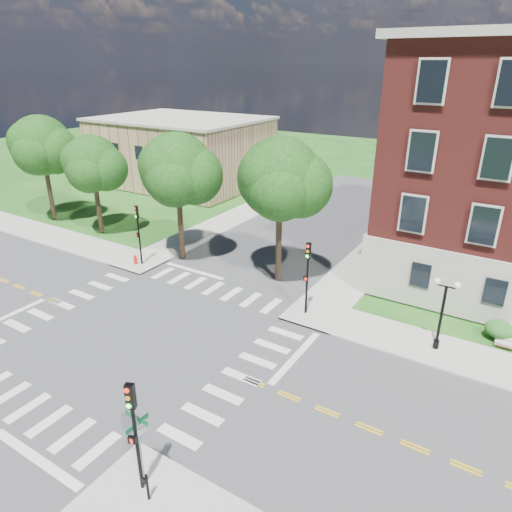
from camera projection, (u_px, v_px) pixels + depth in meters
The scene contains 19 objects.
ground at pixel (140, 336), 26.95m from camera, with size 160.00×160.00×0.00m, color #1E4D15.
road_ew at pixel (140, 336), 26.95m from camera, with size 90.00×12.00×0.01m, color #3D3D3F.
road_ns at pixel (140, 336), 26.95m from camera, with size 12.00×90.00×0.01m, color #3D3D3F.
sidewalk_ne at pixel (463, 296), 31.44m from camera, with size 34.00×34.00×0.12m.
sidewalk_nw at pixel (140, 220), 46.40m from camera, with size 34.00×34.00×0.12m.
crosswalk_east at pixel (241, 377), 23.45m from camera, with size 2.20×10.20×0.02m, color silver, non-canonical shape.
stop_bar_east at pixel (296, 357), 25.01m from camera, with size 0.40×5.50×0.00m, color silver.
secondary_building at pixel (182, 150), 59.38m from camera, with size 20.40×15.40×8.30m.
tree_a at pixel (41, 146), 43.76m from camera, with size 5.71×5.71×10.26m.
tree_b at pixel (92, 164), 40.55m from camera, with size 5.04×5.04×8.98m.
tree_c at pixel (177, 170), 34.61m from camera, with size 5.61×5.61×10.09m.
tree_d at pixel (280, 179), 30.82m from camera, with size 5.64×5.64×10.37m.
traffic_signal_se at pixel (134, 424), 16.03m from camera, with size 0.38×0.45×4.80m.
traffic_signal_ne at pixel (307, 269), 28.00m from camera, with size 0.37×0.44×4.80m.
traffic_signal_nw at pixel (138, 227), 35.05m from camera, with size 0.38×0.46×4.80m.
twin_lamp_west at pixel (442, 311), 24.68m from camera, with size 1.36×0.36×4.23m.
street_sign_pole at pixel (139, 435), 16.72m from camera, with size 1.10×1.10×3.10m.
push_button_post at pixel (147, 486), 16.49m from camera, with size 0.14×0.21×1.20m.
fire_hydrant at pixel (135, 260), 36.12m from camera, with size 0.35×0.35×0.75m.
Camera 1 is at (17.97, -15.81, 14.94)m, focal length 32.00 mm.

